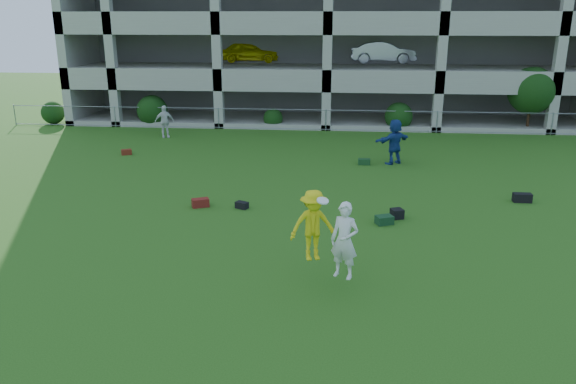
# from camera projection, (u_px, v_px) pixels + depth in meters

# --- Properties ---
(ground) EXTENTS (100.00, 100.00, 0.00)m
(ground) POSITION_uv_depth(u_px,v_px,m) (300.00, 289.00, 12.96)
(ground) COLOR #235114
(ground) RESTS_ON ground
(bystander_b) EXTENTS (1.06, 0.80, 1.67)m
(bystander_b) POSITION_uv_depth(u_px,v_px,m) (164.00, 121.00, 29.10)
(bystander_b) COLOR white
(bystander_b) RESTS_ON ground
(bystander_d) EXTENTS (1.76, 1.54, 1.92)m
(bystander_d) POSITION_uv_depth(u_px,v_px,m) (395.00, 142.00, 23.78)
(bystander_d) COLOR navy
(bystander_d) RESTS_ON ground
(bag_red_a) EXTENTS (0.62, 0.50, 0.28)m
(bag_red_a) POSITION_uv_depth(u_px,v_px,m) (200.00, 203.00, 18.53)
(bag_red_a) COLOR #591E0F
(bag_red_a) RESTS_ON ground
(bag_black_b) EXTENTS (0.47, 0.40, 0.22)m
(bag_black_b) POSITION_uv_depth(u_px,v_px,m) (242.00, 205.00, 18.40)
(bag_black_b) COLOR black
(bag_black_b) RESTS_ON ground
(bag_green_c) EXTENTS (0.60, 0.51, 0.26)m
(bag_green_c) POSITION_uv_depth(u_px,v_px,m) (384.00, 220.00, 17.00)
(bag_green_c) COLOR #123418
(bag_green_c) RESTS_ON ground
(crate_d) EXTENTS (0.45, 0.45, 0.30)m
(crate_d) POSITION_uv_depth(u_px,v_px,m) (397.00, 214.00, 17.48)
(crate_d) COLOR black
(crate_d) RESTS_ON ground
(bag_black_e) EXTENTS (0.60, 0.30, 0.30)m
(bag_black_e) POSITION_uv_depth(u_px,v_px,m) (522.00, 198.00, 19.02)
(bag_black_e) COLOR black
(bag_black_e) RESTS_ON ground
(bag_red_f) EXTENTS (0.53, 0.45, 0.24)m
(bag_red_f) POSITION_uv_depth(u_px,v_px,m) (127.00, 152.00, 25.60)
(bag_red_f) COLOR #551A0E
(bag_red_f) RESTS_ON ground
(bag_green_g) EXTENTS (0.51, 0.32, 0.25)m
(bag_green_g) POSITION_uv_depth(u_px,v_px,m) (364.00, 162.00, 23.87)
(bag_green_g) COLOR #13361D
(bag_green_g) RESTS_ON ground
(frisbee_contest) EXTENTS (1.74, 1.29, 1.90)m
(frisbee_contest) POSITION_uv_depth(u_px,v_px,m) (322.00, 230.00, 12.92)
(frisbee_contest) COLOR yellow
(frisbee_contest) RESTS_ON ground
(parking_garage) EXTENTS (30.00, 14.00, 12.00)m
(parking_garage) POSITION_uv_depth(u_px,v_px,m) (331.00, 17.00, 37.49)
(parking_garage) COLOR #9E998C
(parking_garage) RESTS_ON ground
(fence) EXTENTS (36.06, 0.06, 1.20)m
(fence) POSITION_uv_depth(u_px,v_px,m) (326.00, 120.00, 30.83)
(fence) COLOR gray
(fence) RESTS_ON ground
(shrub_row) EXTENTS (34.38, 2.52, 3.50)m
(shrub_row) POSITION_uv_depth(u_px,v_px,m) (410.00, 103.00, 30.82)
(shrub_row) COLOR #163D11
(shrub_row) RESTS_ON ground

